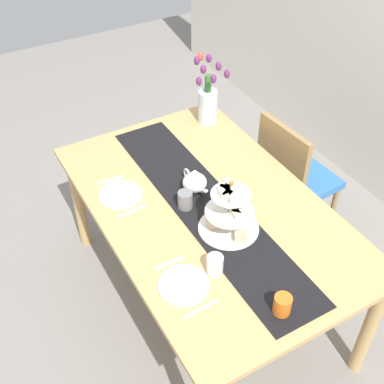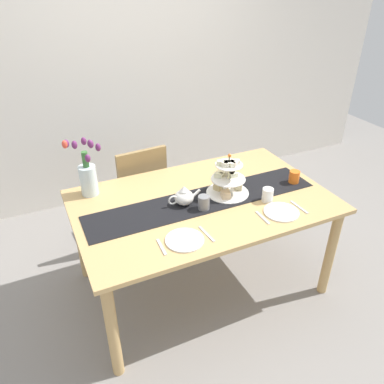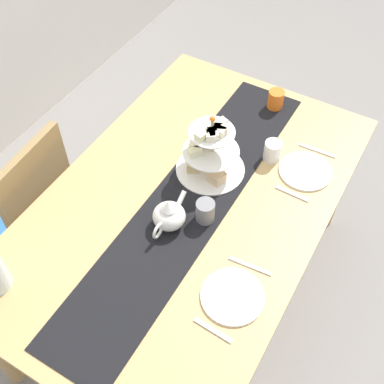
{
  "view_description": "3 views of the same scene",
  "coord_description": "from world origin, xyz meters",
  "px_view_note": "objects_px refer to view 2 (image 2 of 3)",
  "views": [
    {
      "loc": [
        1.62,
        -1.02,
        2.54
      ],
      "look_at": [
        -0.09,
        -0.04,
        0.81
      ],
      "focal_mm": 47.01,
      "sensor_mm": 36.0,
      "label": 1
    },
    {
      "loc": [
        -1.0,
        -1.97,
        2.16
      ],
      "look_at": [
        -0.1,
        -0.04,
        0.88
      ],
      "focal_mm": 35.44,
      "sensor_mm": 36.0,
      "label": 2
    },
    {
      "loc": [
        -1.06,
        -0.64,
        2.34
      ],
      "look_at": [
        -0.02,
        -0.03,
        0.86
      ],
      "focal_mm": 45.31,
      "sensor_mm": 36.0,
      "label": 3
    }
  ],
  "objects_px": {
    "fork_left": "(162,247)",
    "fork_right": "(263,218)",
    "mug_grey": "(204,203)",
    "mug_white_text": "(268,195)",
    "knife_right": "(299,207)",
    "teapot": "(184,197)",
    "chair_left": "(139,189)",
    "tiered_cake_stand": "(228,179)",
    "tulip_vase": "(87,174)",
    "knife_left": "(207,234)",
    "dining_table": "(202,211)",
    "mug_orange": "(294,177)",
    "dinner_plate_left": "(185,240)",
    "dinner_plate_right": "(281,212)"
  },
  "relations": [
    {
      "from": "fork_left",
      "to": "fork_right",
      "type": "xyz_separation_m",
      "value": [
        0.69,
        0.0,
        0.0
      ]
    },
    {
      "from": "mug_grey",
      "to": "mug_white_text",
      "type": "height_order",
      "value": "mug_grey"
    },
    {
      "from": "fork_left",
      "to": "knife_right",
      "type": "relative_size",
      "value": 0.88
    },
    {
      "from": "teapot",
      "to": "fork_right",
      "type": "bearing_deg",
      "value": -42.86
    },
    {
      "from": "chair_left",
      "to": "tiered_cake_stand",
      "type": "height_order",
      "value": "tiered_cake_stand"
    },
    {
      "from": "chair_left",
      "to": "mug_white_text",
      "type": "distance_m",
      "value": 1.19
    },
    {
      "from": "tulip_vase",
      "to": "knife_left",
      "type": "xyz_separation_m",
      "value": [
        0.53,
        -0.77,
        -0.15
      ]
    },
    {
      "from": "fork_right",
      "to": "mug_grey",
      "type": "bearing_deg",
      "value": 139.51
    },
    {
      "from": "chair_left",
      "to": "knife_right",
      "type": "xyz_separation_m",
      "value": [
        0.76,
        -1.13,
        0.27
      ]
    },
    {
      "from": "fork_right",
      "to": "knife_right",
      "type": "relative_size",
      "value": 0.88
    },
    {
      "from": "teapot",
      "to": "tulip_vase",
      "type": "bearing_deg",
      "value": 143.19
    },
    {
      "from": "mug_grey",
      "to": "teapot",
      "type": "bearing_deg",
      "value": 130.75
    },
    {
      "from": "tiered_cake_stand",
      "to": "teapot",
      "type": "height_order",
      "value": "tiered_cake_stand"
    },
    {
      "from": "dining_table",
      "to": "mug_white_text",
      "type": "bearing_deg",
      "value": -27.15
    },
    {
      "from": "fork_left",
      "to": "knife_left",
      "type": "distance_m",
      "value": 0.29
    },
    {
      "from": "fork_right",
      "to": "mug_orange",
      "type": "xyz_separation_m",
      "value": [
        0.47,
        0.29,
        0.04
      ]
    },
    {
      "from": "mug_orange",
      "to": "fork_left",
      "type": "bearing_deg",
      "value": -166.03
    },
    {
      "from": "tulip_vase",
      "to": "dining_table",
      "type": "bearing_deg",
      "value": -30.73
    },
    {
      "from": "tiered_cake_stand",
      "to": "chair_left",
      "type": "bearing_deg",
      "value": 118.56
    },
    {
      "from": "dining_table",
      "to": "knife_right",
      "type": "relative_size",
      "value": 10.26
    },
    {
      "from": "tulip_vase",
      "to": "teapot",
      "type": "bearing_deg",
      "value": -36.81
    },
    {
      "from": "teapot",
      "to": "dinner_plate_left",
      "type": "distance_m",
      "value": 0.4
    },
    {
      "from": "tulip_vase",
      "to": "fork_left",
      "type": "bearing_deg",
      "value": -72.6
    },
    {
      "from": "chair_left",
      "to": "tiered_cake_stand",
      "type": "xyz_separation_m",
      "value": [
        0.42,
        -0.77,
        0.38
      ]
    },
    {
      "from": "mug_orange",
      "to": "dinner_plate_right",
      "type": "bearing_deg",
      "value": -138.19
    },
    {
      "from": "dining_table",
      "to": "fork_right",
      "type": "xyz_separation_m",
      "value": [
        0.25,
        -0.36,
        0.1
      ]
    },
    {
      "from": "dining_table",
      "to": "fork_left",
      "type": "xyz_separation_m",
      "value": [
        -0.44,
        -0.36,
        0.1
      ]
    },
    {
      "from": "knife_left",
      "to": "dinner_plate_right",
      "type": "bearing_deg",
      "value": 0.0
    },
    {
      "from": "chair_left",
      "to": "mug_white_text",
      "type": "height_order",
      "value": "chair_left"
    },
    {
      "from": "mug_white_text",
      "to": "mug_orange",
      "type": "xyz_separation_m",
      "value": [
        0.32,
        0.13,
        0.0
      ]
    },
    {
      "from": "teapot",
      "to": "chair_left",
      "type": "bearing_deg",
      "value": 96.19
    },
    {
      "from": "dining_table",
      "to": "tiered_cake_stand",
      "type": "distance_m",
      "value": 0.28
    },
    {
      "from": "tiered_cake_stand",
      "to": "knife_right",
      "type": "height_order",
      "value": "tiered_cake_stand"
    },
    {
      "from": "mug_grey",
      "to": "knife_left",
      "type": "bearing_deg",
      "value": -112.8
    },
    {
      "from": "dining_table",
      "to": "tulip_vase",
      "type": "bearing_deg",
      "value": 149.27
    },
    {
      "from": "dining_table",
      "to": "mug_white_text",
      "type": "relative_size",
      "value": 18.36
    },
    {
      "from": "tulip_vase",
      "to": "fork_left",
      "type": "xyz_separation_m",
      "value": [
        0.24,
        -0.77,
        -0.15
      ]
    },
    {
      "from": "chair_left",
      "to": "knife_right",
      "type": "relative_size",
      "value": 5.35
    },
    {
      "from": "mug_white_text",
      "to": "teapot",
      "type": "bearing_deg",
      "value": 159.3
    },
    {
      "from": "mug_grey",
      "to": "mug_white_text",
      "type": "bearing_deg",
      "value": -11.87
    },
    {
      "from": "tiered_cake_stand",
      "to": "tulip_vase",
      "type": "relative_size",
      "value": 0.7
    },
    {
      "from": "fork_right",
      "to": "mug_white_text",
      "type": "bearing_deg",
      "value": 48.09
    },
    {
      "from": "dinner_plate_right",
      "to": "mug_white_text",
      "type": "xyz_separation_m",
      "value": [
        -0.0,
        0.16,
        0.04
      ]
    },
    {
      "from": "mug_orange",
      "to": "teapot",
      "type": "bearing_deg",
      "value": 175.12
    },
    {
      "from": "knife_left",
      "to": "dinner_plate_right",
      "type": "xyz_separation_m",
      "value": [
        0.55,
        0.0,
        0.0
      ]
    },
    {
      "from": "knife_right",
      "to": "mug_orange",
      "type": "xyz_separation_m",
      "value": [
        0.18,
        0.29,
        0.04
      ]
    },
    {
      "from": "dining_table",
      "to": "dinner_plate_right",
      "type": "xyz_separation_m",
      "value": [
        0.39,
        -0.36,
        0.1
      ]
    },
    {
      "from": "tulip_vase",
      "to": "mug_grey",
      "type": "xyz_separation_m",
      "value": [
        0.64,
        -0.52,
        -0.1
      ]
    },
    {
      "from": "fork_right",
      "to": "mug_grey",
      "type": "xyz_separation_m",
      "value": [
        -0.3,
        0.25,
        0.05
      ]
    },
    {
      "from": "fork_left",
      "to": "fork_right",
      "type": "distance_m",
      "value": 0.69
    }
  ]
}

